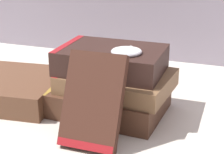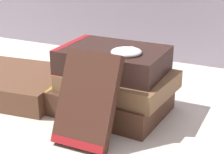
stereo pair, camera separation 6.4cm
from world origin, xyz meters
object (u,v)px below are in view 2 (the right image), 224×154
pocket_watch (126,52)px  reading_glasses (128,82)px  book_flat_bottom (107,99)px  book_side_left (8,82)px  book_flat_middle (116,81)px  book_leaning_front (88,103)px  book_flat_top (111,59)px

pocket_watch → reading_glasses: 0.20m
book_flat_bottom → book_side_left: 0.22m
book_flat_middle → pocket_watch: size_ratio=3.59×
book_side_left → book_leaning_front: book_leaning_front is taller
book_side_left → book_flat_top: bearing=-0.8°
book_flat_top → reading_glasses: size_ratio=1.93×
book_flat_middle → book_side_left: (-0.24, -0.02, -0.04)m
book_flat_middle → reading_glasses: book_flat_middle is taller
pocket_watch → book_flat_middle: bearing=149.2°
book_flat_bottom → reading_glasses: (-0.02, 0.14, -0.02)m
book_leaning_front → pocket_watch: book_leaning_front is taller
book_flat_bottom → pocket_watch: 0.11m
book_side_left → reading_glasses: 0.26m
book_flat_top → book_flat_bottom: bearing=-117.1°
book_flat_top → reading_glasses: (-0.02, 0.13, -0.10)m
book_flat_middle → book_side_left: book_flat_middle is taller
book_flat_top → book_leaning_front: 0.13m
book_flat_top → pocket_watch: pocket_watch is taller
book_flat_bottom → reading_glasses: book_flat_bottom is taller
book_side_left → book_leaning_front: 0.27m
book_flat_bottom → book_flat_top: 0.08m
book_side_left → pocket_watch: (0.26, 0.00, 0.10)m
pocket_watch → reading_glasses: bearing=111.8°
book_flat_middle → book_flat_bottom: bearing=-163.0°
book_leaning_front → pocket_watch: (0.02, 0.10, 0.06)m
book_flat_middle → book_flat_top: size_ratio=1.10×
book_flat_bottom → reading_glasses: 0.14m
book_leaning_front → book_side_left: bearing=157.8°
book_flat_top → book_side_left: bearing=-174.5°
book_flat_top → pocket_watch: bearing=-27.1°
book_flat_bottom → book_side_left: bearing=-173.3°
pocket_watch → reading_glasses: (-0.06, 0.15, -0.12)m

